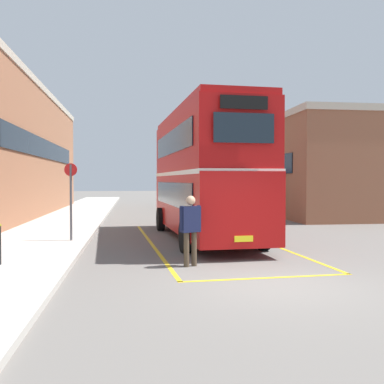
{
  "coord_description": "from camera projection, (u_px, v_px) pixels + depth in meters",
  "views": [
    {
      "loc": [
        -3.0,
        -8.97,
        2.21
      ],
      "look_at": [
        -0.35,
        10.5,
        1.68
      ],
      "focal_mm": 41.34,
      "sensor_mm": 36.0,
      "label": 1
    }
  ],
  "objects": [
    {
      "name": "bay_marking_yellow",
      "position": [
        214.0,
        246.0,
        14.81
      ],
      "size": [
        4.85,
        11.96,
        0.01
      ],
      "color": "gold",
      "rests_on": "ground"
    },
    {
      "name": "single_deck_bus",
      "position": [
        195.0,
        187.0,
        36.8
      ],
      "size": [
        3.0,
        8.76,
        3.02
      ],
      "color": "black",
      "rests_on": "ground"
    },
    {
      "name": "bus_stop_sign",
      "position": [
        71.0,
        194.0,
        15.11
      ],
      "size": [
        0.44,
        0.09,
        2.64
      ],
      "color": "#4C4C51",
      "rests_on": "sidewalk_left"
    },
    {
      "name": "double_decker_bus",
      "position": [
        204.0,
        172.0,
        16.56
      ],
      "size": [
        3.2,
        9.84,
        4.75
      ],
      "color": "black",
      "rests_on": "ground"
    },
    {
      "name": "pedestrian_boarding",
      "position": [
        190.0,
        225.0,
        11.26
      ],
      "size": [
        0.56,
        0.41,
        1.81
      ],
      "color": "#473828",
      "rests_on": "ground"
    },
    {
      "name": "sidewalk_left",
      "position": [
        70.0,
        218.0,
        25.11
      ],
      "size": [
        4.0,
        57.6,
        0.14
      ],
      "primitive_type": "cube",
      "color": "#B2ADA3",
      "rests_on": "ground"
    },
    {
      "name": "depot_building_right",
      "position": [
        306.0,
        168.0,
        29.82
      ],
      "size": [
        6.46,
        15.75,
        6.05
      ],
      "color": "brown",
      "rests_on": "ground"
    },
    {
      "name": "ground_plane",
      "position": [
        189.0,
        221.0,
        23.61
      ],
      "size": [
        135.6,
        135.6,
        0.0
      ],
      "primitive_type": "plane",
      "color": "#66605B"
    }
  ]
}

